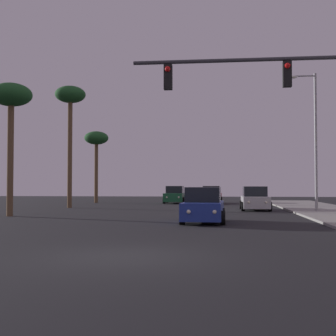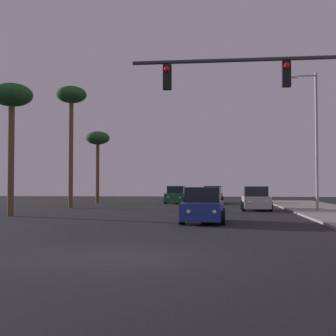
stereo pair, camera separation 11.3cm
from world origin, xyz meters
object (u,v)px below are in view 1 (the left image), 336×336
car_green (175,195)px  palm_tree_far (96,141)px  car_red (212,195)px  traffic_light_mast (300,99)px  street_lamp (314,134)px  car_blue (203,206)px  palm_tree_near (11,101)px  car_silver (255,199)px  palm_tree_mid (70,102)px

car_green → palm_tree_far: size_ratio=0.61×
car_red → traffic_light_mast: traffic_light_mast is taller
car_red → traffic_light_mast: size_ratio=0.51×
street_lamp → car_green: bearing=126.5°
car_blue → traffic_light_mast: size_ratio=0.51×
palm_tree_near → car_silver: bearing=29.2°
car_green → palm_tree_mid: size_ratio=0.45×
traffic_light_mast → street_lamp: size_ratio=0.95×
car_blue → traffic_light_mast: 7.88m
car_blue → palm_tree_near: palm_tree_near is taller
car_red → palm_tree_far: 12.68m
car_silver → palm_tree_far: palm_tree_far is taller
car_blue → traffic_light_mast: (3.59, -5.74, 4.03)m
traffic_light_mast → palm_tree_far: 32.65m
street_lamp → palm_tree_near: 19.02m
palm_tree_mid → palm_tree_near: bearing=-91.2°
car_blue → palm_tree_near: (-11.14, 3.19, 5.85)m
traffic_light_mast → street_lamp: (3.32, 14.74, 0.33)m
palm_tree_mid → street_lamp: bearing=-13.2°
palm_tree_mid → palm_tree_far: size_ratio=1.34×
street_lamp → palm_tree_mid: 18.60m
car_red → palm_tree_far: size_ratio=0.61×
car_red → car_green: same height
palm_tree_mid → palm_tree_far: (-0.57, 10.00, -2.17)m
car_red → street_lamp: street_lamp is taller
car_green → traffic_light_mast: (7.18, -28.93, 4.03)m
palm_tree_far → traffic_light_mast: bearing=-62.5°
car_green → street_lamp: street_lamp is taller
car_silver → palm_tree_near: palm_tree_near is taller
traffic_light_mast → palm_tree_mid: (-14.51, 18.93, 3.54)m
car_red → street_lamp: bearing=117.7°
traffic_light_mast → palm_tree_near: (-14.73, 8.93, 1.82)m
car_green → palm_tree_mid: 14.53m
car_blue → car_silver: bearing=-104.0°
car_green → car_blue: (3.59, -23.20, 0.00)m
car_green → car_blue: bearing=99.8°
car_red → car_silver: same height
traffic_light_mast → palm_tree_near: 17.32m
street_lamp → palm_tree_far: (-18.40, 14.19, 1.05)m
street_lamp → traffic_light_mast: bearing=-102.7°
car_silver → car_red: bearing=-75.1°
car_red → car_silver: size_ratio=1.01×
car_silver → palm_tree_near: bearing=29.2°
traffic_light_mast → street_lamp: 15.12m
car_green → palm_tree_mid: palm_tree_mid is taller
car_blue → traffic_light_mast: traffic_light_mast is taller
palm_tree_near → palm_tree_mid: size_ratio=0.80×
car_green → car_red: bearing=-174.2°
car_red → car_silver: bearing=107.0°
car_blue → palm_tree_far: 26.44m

